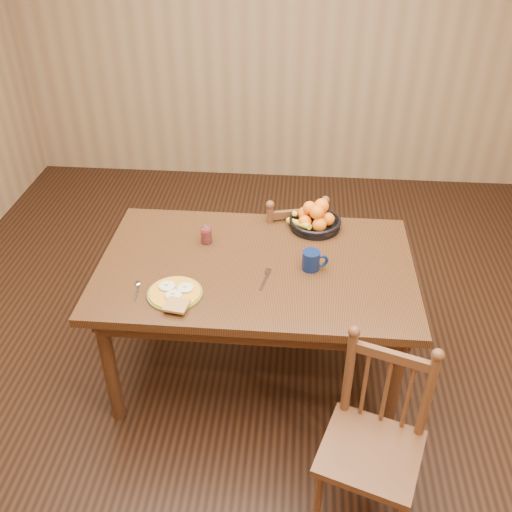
# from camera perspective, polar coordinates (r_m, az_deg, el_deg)

# --- Properties ---
(room) EXTENTS (4.52, 5.02, 2.72)m
(room) POSITION_cam_1_polar(r_m,az_deg,el_deg) (2.60, -0.00, 10.01)
(room) COLOR black
(room) RESTS_ON ground
(dining_table) EXTENTS (1.60, 1.00, 0.75)m
(dining_table) POSITION_cam_1_polar(r_m,az_deg,el_deg) (2.95, -0.00, -2.15)
(dining_table) COLOR black
(dining_table) RESTS_ON ground
(chair_far) EXTENTS (0.47, 0.46, 0.86)m
(chair_far) POSITION_cam_1_polar(r_m,az_deg,el_deg) (3.57, 3.45, 0.21)
(chair_far) COLOR #482D15
(chair_far) RESTS_ON ground
(chair_near) EXTENTS (0.50, 0.49, 0.89)m
(chair_near) POSITION_cam_1_polar(r_m,az_deg,el_deg) (2.56, 11.63, -17.84)
(chair_near) COLOR #482D15
(chair_near) RESTS_ON ground
(breakfast_plate) EXTENTS (0.26, 0.29, 0.04)m
(breakfast_plate) POSITION_cam_1_polar(r_m,az_deg,el_deg) (2.72, -8.10, -3.72)
(breakfast_plate) COLOR #59601E
(breakfast_plate) RESTS_ON dining_table
(fork) EXTENTS (0.05, 0.18, 0.00)m
(fork) POSITION_cam_1_polar(r_m,az_deg,el_deg) (2.80, 0.97, -2.20)
(fork) COLOR silver
(fork) RESTS_ON dining_table
(spoon) EXTENTS (0.04, 0.16, 0.01)m
(spoon) POSITION_cam_1_polar(r_m,az_deg,el_deg) (2.80, -11.73, -2.96)
(spoon) COLOR silver
(spoon) RESTS_ON dining_table
(coffee_mug) EXTENTS (0.13, 0.09, 0.10)m
(coffee_mug) POSITION_cam_1_polar(r_m,az_deg,el_deg) (2.85, 5.61, -0.42)
(coffee_mug) COLOR #0B173C
(coffee_mug) RESTS_ON dining_table
(juice_glass) EXTENTS (0.06, 0.06, 0.09)m
(juice_glass) POSITION_cam_1_polar(r_m,az_deg,el_deg) (3.06, -4.99, 2.06)
(juice_glass) COLOR silver
(juice_glass) RESTS_ON dining_table
(fruit_bowl) EXTENTS (0.29, 0.29, 0.17)m
(fruit_bowl) POSITION_cam_1_polar(r_m,az_deg,el_deg) (3.18, 5.91, 3.73)
(fruit_bowl) COLOR black
(fruit_bowl) RESTS_ON dining_table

